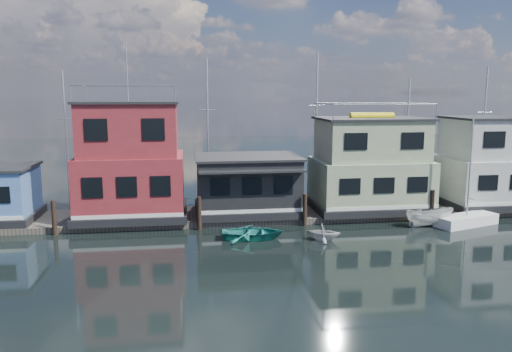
{
  "coord_description": "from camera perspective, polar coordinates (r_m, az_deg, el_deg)",
  "views": [
    {
      "loc": [
        -4.67,
        -22.44,
        8.8
      ],
      "look_at": [
        0.1,
        12.0,
        3.0
      ],
      "focal_mm": 35.0,
      "sensor_mm": 36.0,
      "label": 1
    }
  ],
  "objects": [
    {
      "name": "ground",
      "position": [
        24.55,
        3.69,
        -11.55
      ],
      "size": [
        160.0,
        160.0,
        0.0
      ],
      "primitive_type": "plane",
      "color": "black",
      "rests_on": "ground"
    },
    {
      "name": "dock",
      "position": [
        35.81,
        -0.16,
        -4.43
      ],
      "size": [
        48.0,
        5.0,
        0.4
      ],
      "primitive_type": "cube",
      "color": "#595147",
      "rests_on": "ground"
    },
    {
      "name": "houseboat_red",
      "position": [
        34.97,
        -14.11,
        1.46
      ],
      "size": [
        7.4,
        5.9,
        11.86
      ],
      "color": "black",
      "rests_on": "dock"
    },
    {
      "name": "houseboat_dark",
      "position": [
        35.26,
        -0.97,
        -0.96
      ],
      "size": [
        7.4,
        6.1,
        4.06
      ],
      "color": "black",
      "rests_on": "dock"
    },
    {
      "name": "houseboat_green",
      "position": [
        37.25,
        12.9,
        1.13
      ],
      "size": [
        8.4,
        5.9,
        7.03
      ],
      "color": "black",
      "rests_on": "dock"
    },
    {
      "name": "houseboat_white",
      "position": [
        41.84,
        25.82,
        1.29
      ],
      "size": [
        8.4,
        5.9,
        6.66
      ],
      "color": "black",
      "rests_on": "dock"
    },
    {
      "name": "pilings",
      "position": [
        32.85,
        -0.08,
        -4.08
      ],
      "size": [
        42.28,
        0.28,
        2.2
      ],
      "color": "#2D2116",
      "rests_on": "ground"
    },
    {
      "name": "background_masts",
      "position": [
        41.65,
        5.23,
        4.96
      ],
      "size": [
        36.4,
        0.16,
        12.0
      ],
      "color": "silver",
      "rests_on": "ground"
    },
    {
      "name": "day_sailer",
      "position": [
        36.49,
        22.91,
        -4.57
      ],
      "size": [
        4.77,
        2.89,
        7.14
      ],
      "rotation": [
        0.0,
        0.0,
        0.33
      ],
      "color": "white",
      "rests_on": "ground"
    },
    {
      "name": "dinghy_white",
      "position": [
        30.53,
        7.74,
        -6.35
      ],
      "size": [
        2.44,
        2.27,
        1.04
      ],
      "primitive_type": "imported",
      "rotation": [
        0.0,
        0.0,
        1.23
      ],
      "color": "silver",
      "rests_on": "ground"
    },
    {
      "name": "dinghy_teal",
      "position": [
        30.56,
        -0.4,
        -6.5
      ],
      "size": [
        4.02,
        3.03,
        0.79
      ],
      "primitive_type": "imported",
      "rotation": [
        0.0,
        0.0,
        1.49
      ],
      "color": "#227F76",
      "rests_on": "ground"
    },
    {
      "name": "motorboat",
      "position": [
        35.22,
        19.21,
        -4.48
      ],
      "size": [
        3.29,
        1.3,
        1.26
      ],
      "primitive_type": "imported",
      "rotation": [
        0.0,
        0.0,
        1.55
      ],
      "color": "silver",
      "rests_on": "ground"
    }
  ]
}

